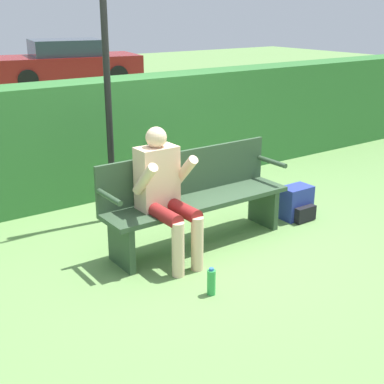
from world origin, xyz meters
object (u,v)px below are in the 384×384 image
at_px(signpost, 107,75).
at_px(parked_car, 67,63).
at_px(water_bottle, 211,282).
at_px(person_seated, 164,190).
at_px(park_bench, 195,196).
at_px(backpack, 297,203).

bearing_deg(signpost, parked_car, 69.45).
distance_m(water_bottle, parked_car, 13.27).
xyz_separation_m(person_seated, signpost, (0.06, 1.14, 0.89)).
relative_size(park_bench, signpost, 0.70).
height_order(water_bottle, signpost, signpost).
relative_size(person_seated, backpack, 3.38).
bearing_deg(person_seated, park_bench, 18.30).
bearing_deg(signpost, park_bench, -69.37).
height_order(water_bottle, parked_car, parked_car).
xyz_separation_m(backpack, signpost, (-1.66, 1.15, 1.39)).
bearing_deg(person_seated, water_bottle, -94.50).
relative_size(person_seated, signpost, 0.44).
bearing_deg(water_bottle, park_bench, 61.79).
bearing_deg(park_bench, water_bottle, -118.21).
height_order(person_seated, backpack, person_seated).
bearing_deg(backpack, parked_car, 78.78).
xyz_separation_m(park_bench, parked_car, (3.63, 11.67, 0.14)).
distance_m(person_seated, signpost, 1.45).
bearing_deg(parked_car, water_bottle, -97.20).
xyz_separation_m(water_bottle, parked_car, (4.12, 12.60, 0.51)).
distance_m(backpack, water_bottle, 1.94).
bearing_deg(water_bottle, backpack, 23.75).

